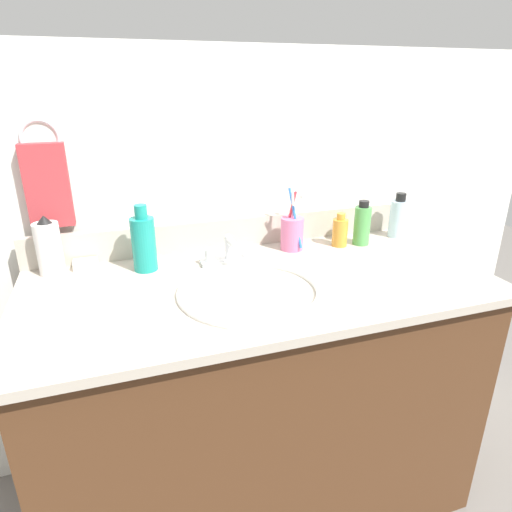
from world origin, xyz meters
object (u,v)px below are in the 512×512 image
Objects in this scene: bottle_toner_green at (362,225)px; cup_pink at (292,232)px; faucet at (230,254)px; soap_bar at (86,264)px; hand_towel at (47,186)px; bottle_gel_clear at (398,218)px; bottle_lotion_white at (49,247)px; bottle_mouthwash_teal at (144,242)px; bottle_oil_amber at (340,232)px.

cup_pink reaches higher than bottle_toner_green.
faucet reaches higher than soap_bar.
hand_towel reaches higher than soap_bar.
faucet is 0.59m from bottle_gel_clear.
bottle_lotion_white is at bearing 178.25° from bottle_gel_clear.
bottle_mouthwash_teal is at bearing -178.58° from bottle_gel_clear.
hand_towel is 1.17× the size of cup_pink.
hand_towel is 0.84m from bottle_oil_amber.
hand_towel reaches higher than bottle_toner_green.
bottle_oil_amber is 0.15m from cup_pink.
bottle_gel_clear is 0.91× the size of bottle_lotion_white.
cup_pink is at bearing 173.21° from bottle_toner_green.
faucet is 0.47m from bottle_lotion_white.
faucet is 1.16× the size of bottle_toner_green.
faucet is 0.23m from bottle_mouthwash_teal.
hand_towel reaches higher than bottle_gel_clear.
bottle_oil_amber is 1.62× the size of soap_bar.
bottle_mouthwash_teal is (0.22, -0.12, -0.14)m from hand_towel.
bottle_toner_green reaches higher than bottle_oil_amber.
faucet is 1.54× the size of bottle_oil_amber.
cup_pink is at bearing -179.93° from bottle_gel_clear.
bottle_gel_clear is 1.05m from bottle_lotion_white.
faucet is at bearing -10.33° from bottle_lotion_white.
soap_bar is at bearing 175.25° from bottle_toner_green.
bottle_gel_clear is 0.15m from bottle_toner_green.
hand_towel is 1.22× the size of bottle_mouthwash_teal.
hand_towel reaches higher than bottle_oil_amber.
bottle_lotion_white is 2.49× the size of soap_bar.
bottle_oil_amber is at bearing -6.94° from cup_pink.
bottle_toner_green is (0.88, -0.13, -0.16)m from hand_towel.
hand_towel is at bearing 151.22° from bottle_mouthwash_teal.
bottle_mouthwash_teal is at bearing -177.43° from cup_pink.
bottle_toner_green is at bearing -0.61° from bottle_mouthwash_teal.
bottle_mouthwash_teal is at bearing -179.89° from bottle_oil_amber.
bottle_lotion_white is at bearing 167.60° from bottle_mouthwash_teal.
bottle_gel_clear is at bearing 4.87° from bottle_oil_amber.
hand_towel reaches higher than bottle_lotion_white.
hand_towel reaches higher than cup_pink.
bottle_toner_green is at bearing -6.47° from bottle_oil_amber.
bottle_lotion_white is (-1.05, 0.03, 0.01)m from bottle_gel_clear.
bottle_toner_green is (0.66, -0.01, -0.01)m from bottle_mouthwash_teal.
hand_towel is at bearing 78.92° from bottle_lotion_white.
bottle_oil_amber is 0.58× the size of bottle_mouthwash_teal.
soap_bar is (-0.97, 0.04, -0.05)m from bottle_gel_clear.
bottle_toner_green is 2.16× the size of soap_bar.
hand_towel is 0.51m from faucet.
soap_bar is (-0.59, 0.04, -0.04)m from cup_pink.
faucet is 2.50× the size of soap_bar.
hand_towel is 0.69m from cup_pink.
bottle_oil_amber is 0.75× the size of bottle_toner_green.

